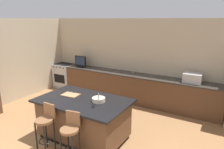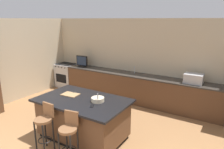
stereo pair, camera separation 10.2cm
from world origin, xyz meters
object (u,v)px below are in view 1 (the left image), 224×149
kitchen_island (84,119)px  cell_phone (93,106)px  range_oven (65,76)px  bar_stool_right (71,133)px  microwave (193,78)px  cutting_board (71,95)px  tv_monitor (81,62)px  fruit_bowl (99,100)px  tv_remote (74,92)px  bar_stool_left (46,124)px

kitchen_island → cell_phone: size_ratio=13.30×
kitchen_island → range_oven: range_oven is taller
bar_stool_right → cell_phone: size_ratio=6.43×
microwave → bar_stool_right: (-1.52, -3.26, -0.47)m
cutting_board → tv_monitor: bearing=124.2°
bar_stool_right → fruit_bowl: 0.92m
microwave → tv_monitor: (-3.85, -0.05, 0.06)m
microwave → bar_stool_right: bearing=-115.0°
range_oven → fruit_bowl: 4.08m
range_oven → tv_remote: (2.42, -2.26, 0.46)m
bar_stool_right → cell_phone: (0.11, 0.58, 0.34)m
kitchen_island → tv_monitor: (-2.04, 2.46, 0.64)m
kitchen_island → microwave: size_ratio=4.16×
bar_stool_left → cell_phone: 1.00m
cell_phone → tv_remote: size_ratio=0.88×
kitchen_island → microwave: microwave is taller
bar_stool_left → cutting_board: bar_stool_left is taller
range_oven → bar_stool_right: bar_stool_right is taller
range_oven → tv_remote: size_ratio=5.48×
microwave → kitchen_island: bearing=-125.8°
kitchen_island → microwave: (1.81, 2.51, 0.57)m
bar_stool_right → cutting_board: size_ratio=2.51×
fruit_bowl → tv_remote: (-0.83, 0.17, -0.03)m
bar_stool_left → tv_remote: bearing=99.5°
cell_phone → cutting_board: bearing=137.2°
microwave → cell_phone: 3.04m
bar_stool_left → tv_remote: size_ratio=5.86×
tv_monitor → bar_stool_right: tv_monitor is taller
kitchen_island → tv_monitor: 3.26m
microwave → bar_stool_left: 3.95m
cell_phone → tv_monitor: bearing=107.0°
tv_monitor → fruit_bowl: bearing=-44.9°
bar_stool_left → bar_stool_right: bearing=3.6°
bar_stool_right → cell_phone: 0.68m
tv_monitor → tv_remote: size_ratio=2.76×
bar_stool_left → tv_remote: bar_stool_left is taller
kitchen_island → bar_stool_left: (-0.33, -0.77, 0.13)m
microwave → cutting_board: bearing=-132.4°
microwave → cell_phone: bearing=-117.8°
bar_stool_left → cell_phone: size_ratio=6.64×
range_oven → tv_remote: tv_remote is taller
tv_monitor → bar_stool_right: bearing=-54.1°
range_oven → fruit_bowl: bearing=-36.8°
cutting_board → cell_phone: bearing=-17.1°
microwave → fruit_bowl: microwave is taller
kitchen_island → cell_phone: bearing=-23.7°
range_oven → cell_phone: range_oven is taller
tv_monitor → range_oven: bearing=176.6°
range_oven → tv_monitor: (0.85, -0.05, 0.64)m
tv_monitor → bar_stool_right: (2.33, -3.21, -0.53)m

